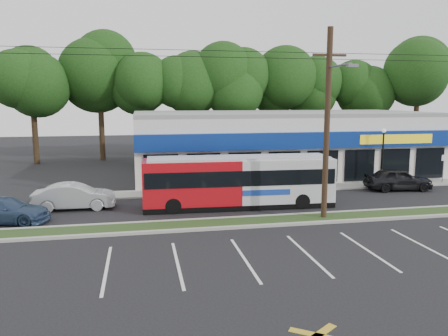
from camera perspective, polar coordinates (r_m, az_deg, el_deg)
ground at (r=22.33m, az=6.79°, el=-7.69°), size 120.00×120.00×0.00m
grass_strip at (r=23.23m, az=6.04°, el=-6.87°), size 40.00×1.60×0.12m
curb_south at (r=22.45m, az=6.68°, el=-7.42°), size 40.00×0.25×0.14m
curb_north at (r=24.01m, az=5.44°, el=-6.30°), size 40.00×0.25×0.14m
sidewalk at (r=32.20m, az=10.40°, el=-2.51°), size 32.00×2.20×0.10m
strip_mall at (r=38.42m, az=7.45°, el=3.33°), size 25.00×12.55×5.30m
utility_pole at (r=23.30m, az=13.02°, el=6.37°), size 50.00×2.77×10.00m
lamp_post at (r=34.27m, az=20.04°, el=2.22°), size 0.30×0.30×4.25m
sign_post at (r=37.04m, az=26.77°, el=0.52°), size 0.45×0.10×2.23m
tree_line at (r=47.60m, az=1.93°, el=11.43°), size 46.76×6.76×11.83m
metrobus at (r=25.95m, az=1.96°, el=-1.63°), size 11.38×2.83×3.04m
car_dark at (r=33.25m, az=21.78°, el=-1.36°), size 4.81×2.41×1.57m
car_silver at (r=27.01m, az=-18.95°, el=-3.53°), size 4.63×1.63×1.52m
car_blue at (r=25.51m, az=-26.78°, el=-4.94°), size 4.92×2.84×1.34m
pedestrian_a at (r=29.01m, az=8.90°, el=-1.96°), size 0.80×0.79×1.86m
pedestrian_b at (r=30.82m, az=13.45°, el=-1.61°), size 1.05×1.00×1.70m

